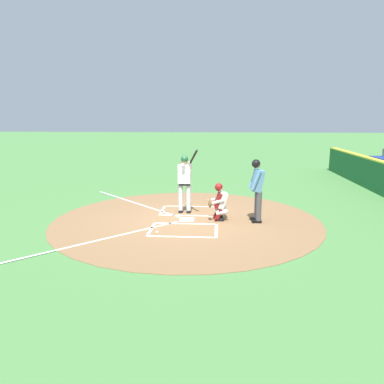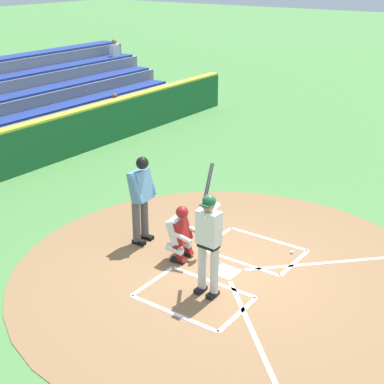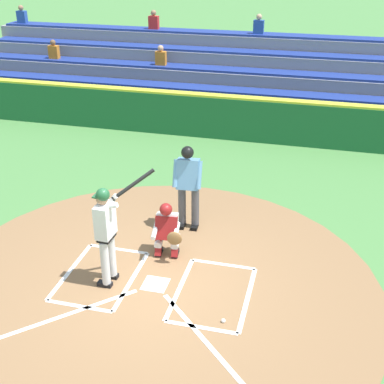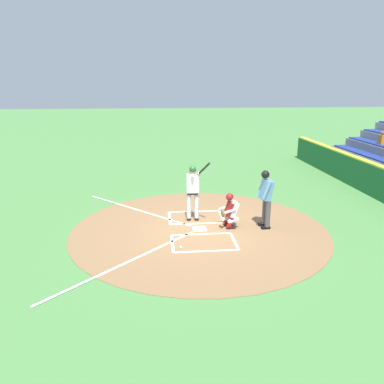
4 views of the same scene
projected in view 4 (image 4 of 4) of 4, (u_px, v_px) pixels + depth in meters
name	position (u px, v px, depth m)	size (l,w,h in m)	color
ground_plane	(199.00, 229.00, 11.76)	(120.00, 120.00, 0.00)	#4C8442
dirt_circle	(199.00, 229.00, 11.76)	(8.00, 8.00, 0.01)	olive
home_plate_and_chalk	(172.00, 230.00, 11.68)	(7.93, 4.91, 0.01)	white
batter	(193.00, 189.00, 12.20)	(0.95, 0.68, 2.13)	silver
catcher	(230.00, 210.00, 11.75)	(0.64, 0.62, 1.13)	black
plate_umpire	(266.00, 195.00, 11.60)	(0.60, 0.44, 1.86)	#4C4C51
baseball	(181.00, 247.00, 10.38)	(0.07, 0.07, 0.07)	white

